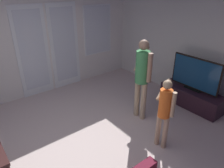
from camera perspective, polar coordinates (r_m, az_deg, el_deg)
ground_plane at (r=3.46m, az=-10.33°, el=-19.46°), size 6.25×4.97×0.02m
wall_back_with_doors at (r=4.95m, az=-24.45°, el=10.52°), size 6.25×0.09×2.70m
wall_right_plain at (r=4.82m, az=22.87°, el=10.73°), size 0.06×4.97×2.67m
tv_stand at (r=4.85m, az=20.88°, el=-3.48°), size 0.46×1.33×0.38m
flat_screen_tv at (r=4.63m, az=21.89°, el=2.53°), size 0.08×1.06×0.71m
person_adult at (r=3.86m, az=8.30°, el=2.85°), size 0.48×0.43×1.57m
person_child at (r=3.29m, az=14.29°, el=-6.49°), size 0.48×0.39×1.19m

